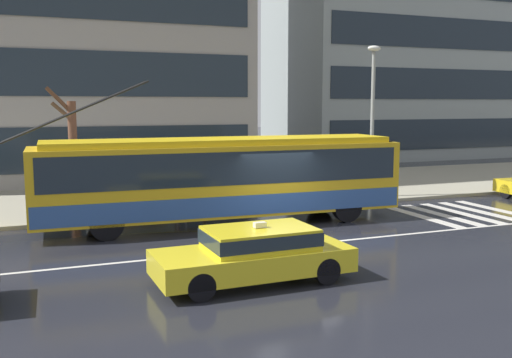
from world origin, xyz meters
TOP-DOWN VIEW (x-y plane):
  - ground_plane at (0.00, 0.00)m, footprint 160.00×160.00m
  - sidewalk_slab at (0.00, 9.01)m, footprint 80.00×10.00m
  - crosswalk_stripe_edge_near at (5.71, 1.00)m, footprint 0.44×4.40m
  - crosswalk_stripe_inner_a at (6.61, 1.00)m, footprint 0.44×4.40m
  - crosswalk_stripe_center at (7.51, 1.00)m, footprint 0.44×4.40m
  - crosswalk_stripe_inner_b at (8.41, 1.00)m, footprint 0.44×4.40m
  - crosswalk_stripe_edge_far at (9.31, 1.00)m, footprint 0.44×4.40m
  - lane_centre_line at (0.00, -1.20)m, footprint 72.00×0.14m
  - trolleybus at (-1.47, 2.41)m, footprint 13.08×2.87m
  - taxi_oncoming_near at (-2.79, -3.97)m, footprint 4.58×1.92m
  - bus_shelter at (-3.88, 5.80)m, footprint 3.78×1.71m
  - pedestrian_at_shelter at (-1.51, 4.47)m, footprint 1.39×1.39m
  - pedestrian_approaching_curb at (-1.99, 6.97)m, footprint 1.22×1.22m
  - street_lamp at (6.04, 4.93)m, footprint 0.60×0.32m
  - street_tree_bare at (-6.02, 7.15)m, footprint 1.10×1.29m

SIDE VIEW (x-z plane):
  - ground_plane at x=0.00m, z-range 0.00..0.00m
  - lane_centre_line at x=0.00m, z-range 0.00..0.01m
  - crosswalk_stripe_edge_near at x=5.71m, z-range 0.00..0.01m
  - crosswalk_stripe_inner_a at x=6.61m, z-range 0.00..0.01m
  - crosswalk_stripe_center at x=7.51m, z-range 0.00..0.01m
  - crosswalk_stripe_inner_b at x=8.41m, z-range 0.00..0.01m
  - crosswalk_stripe_edge_far at x=9.31m, z-range 0.00..0.01m
  - sidewalk_slab at x=0.00m, z-range 0.00..0.14m
  - taxi_oncoming_near at x=-2.79m, z-range 0.01..1.40m
  - trolleybus at x=-1.47m, z-range -0.79..4.04m
  - pedestrian_at_shelter at x=-1.51m, z-range 0.73..2.66m
  - pedestrian_approaching_curb at x=-1.99m, z-range 0.73..2.66m
  - bus_shelter at x=-3.88m, z-range 0.75..3.17m
  - street_tree_bare at x=-6.02m, z-range 0.15..4.77m
  - street_lamp at x=6.04m, z-range 0.74..7.11m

